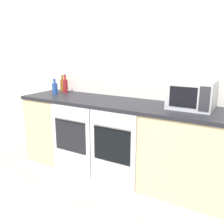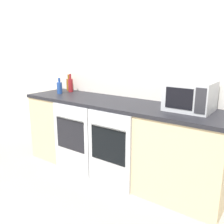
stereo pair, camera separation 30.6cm
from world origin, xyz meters
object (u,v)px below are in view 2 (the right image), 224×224
object	(u,v)px
oven_right	(109,150)
bottle_red	(71,85)
microwave	(190,96)
bottle_blue	(60,88)
bottle_amber	(69,84)
oven_left	(71,139)

from	to	relation	value
oven_right	bottle_red	world-z (taller)	bottle_red
microwave	bottle_blue	size ratio (longest dim) A/B	2.07
bottle_blue	bottle_amber	size ratio (longest dim) A/B	0.92
microwave	bottle_amber	xyz separation A→B (m)	(-1.92, 0.17, -0.06)
oven_left	bottle_blue	xyz separation A→B (m)	(-0.52, 0.32, 0.56)
bottle_red	bottle_amber	bearing A→B (deg)	144.91
oven_right	bottle_amber	size ratio (longest dim) A/B	3.67
bottle_blue	bottle_red	distance (m)	0.20
oven_left	bottle_red	world-z (taller)	bottle_red
bottle_red	bottle_amber	xyz separation A→B (m)	(-0.13, 0.09, -0.01)
microwave	bottle_amber	world-z (taller)	microwave
oven_left	oven_right	xyz separation A→B (m)	(0.58, 0.00, 0.00)
oven_left	bottle_amber	world-z (taller)	bottle_amber
microwave	bottle_blue	distance (m)	1.82
microwave	bottle_blue	bearing A→B (deg)	-176.33
oven_right	bottle_blue	xyz separation A→B (m)	(-1.10, 0.32, 0.56)
oven_right	bottle_blue	world-z (taller)	bottle_blue
oven_left	microwave	xyz separation A→B (m)	(1.29, 0.44, 0.62)
bottle_amber	bottle_red	bearing A→B (deg)	-35.09
oven_left	bottle_red	xyz separation A→B (m)	(-0.50, 0.52, 0.58)
oven_right	bottle_amber	world-z (taller)	bottle_amber
bottle_blue	bottle_red	world-z (taller)	bottle_red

